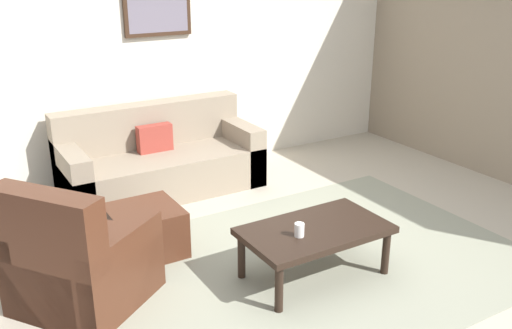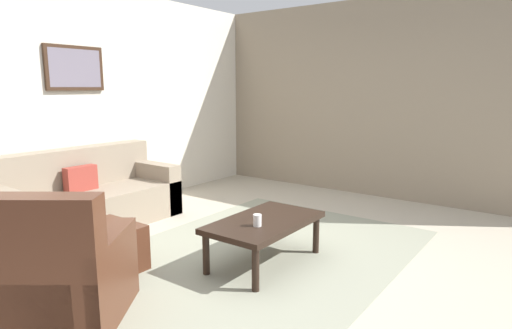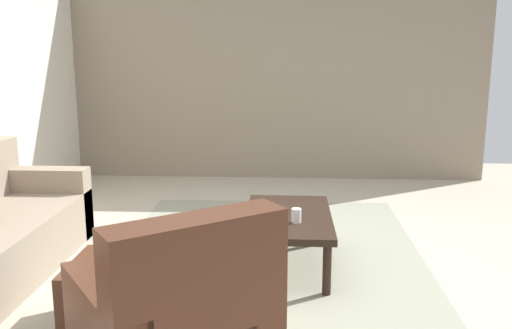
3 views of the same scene
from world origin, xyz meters
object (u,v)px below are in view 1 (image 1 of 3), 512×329
Objects in this scene: coffee_table at (315,234)px; couch_main at (158,162)px; armchair_leather at (77,267)px; framed_artwork at (158,10)px; ottoman at (145,231)px; cup at (299,230)px.

couch_main is at bearing 98.82° from coffee_table.
framed_artwork reaches higher than armchair_leather.
couch_main is at bearing 53.49° from armchair_leather.
couch_main is 2.30m from coffee_table.
couch_main is 2.77× the size of framed_artwork.
armchair_leather reaches higher than ottoman.
cup reaches higher than ottoman.
armchair_leather reaches higher than couch_main.
armchair_leather reaches higher than cup.
armchair_leather is 1.53× the size of framed_artwork.
framed_artwork is at bearing 92.25° from coffee_table.
framed_artwork is (0.08, 2.73, 1.33)m from cup.
couch_main is at bearing -121.55° from framed_artwork.
framed_artwork is at bearing 88.32° from cup.
ottoman is at bearing 126.66° from cup.
armchair_leather is at bearing -125.62° from framed_artwork.
framed_artwork is at bearing 54.38° from armchair_leather.
ottoman is 0.51× the size of coffee_table.
couch_main reaches higher than ottoman.
couch_main is at bearing 94.12° from cup.
couch_main is 19.80× the size of cup.
coffee_table is at bearing -45.91° from ottoman.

